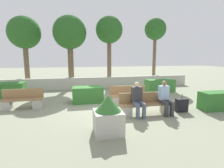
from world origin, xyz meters
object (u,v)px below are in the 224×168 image
Objects in this scene: person_seated_woman at (138,98)px; tree_center_left at (70,34)px; bench_front at (146,106)px; person_seated_man at (165,96)px; tree_leftmost at (24,34)px; tree_center_right at (109,31)px; suitcase at (181,105)px; planter_corner_left at (108,115)px; tree_rightmost at (155,31)px; bench_right_side at (22,101)px; bench_left_side at (129,97)px.

person_seated_woman is 7.98m from tree_center_left.
person_seated_man is (0.70, -0.14, 0.38)m from bench_front.
tree_leftmost is 0.95× the size of tree_center_right.
bench_front reaches higher than suitcase.
tree_rightmost is (5.58, 8.66, 3.73)m from planter_corner_left.
planter_corner_left is at bearing -82.22° from tree_center_left.
person_seated_man is 1.12m from person_seated_woman.
person_seated_woman is at bearing -160.88° from bench_front.
tree_center_right reaches higher than planter_corner_left.
tree_center_right is (4.92, 5.34, 3.80)m from bench_right_side.
bench_right_side is 0.34× the size of tree_leftmost.
person_seated_man reaches higher than bench_left_side.
person_seated_woman is 0.26× the size of tree_leftmost.
tree_rightmost is at bearing 67.41° from person_seated_man.
suitcase is at bearing 22.25° from planter_corner_left.
tree_leftmost is 0.98× the size of tree_center_left.
tree_center_right is at bearing 77.71° from bench_left_side.
tree_leftmost is 5.93m from tree_center_right.
planter_corner_left reaches higher than suitcase.
suitcase is (1.52, -0.04, -0.06)m from bench_front.
bench_left_side is at bearing -62.08° from tree_center_left.
tree_rightmost is at bearing 0.71° from tree_leftmost.
bench_left_side is at bearing -125.26° from tree_rightmost.
suitcase is (0.82, 0.10, -0.44)m from person_seated_man.
person_seated_man is at bearing 26.63° from planter_corner_left.
bench_left_side is (-0.19, 1.64, -0.01)m from bench_front.
person_seated_woman is 1.98m from suitcase.
person_seated_woman is at bearing -70.16° from tree_center_left.
bench_front is 1.87× the size of planter_corner_left.
bench_front is 1.26× the size of bench_right_side.
person_seated_woman reaches higher than bench_left_side.
bench_right_side is at bearing -79.31° from tree_leftmost.
bench_left_side is at bearing 135.49° from suitcase.
tree_leftmost is at bearing 132.35° from person_seated_man.
planter_corner_left is at bearing -48.48° from bench_right_side.
bench_front is 1.65m from bench_left_side.
bench_right_side is 2.28× the size of suitcase.
bench_left_side is 6.70m from tree_center_right.
tree_rightmost is at bearing 57.20° from planter_corner_left.
tree_leftmost is at bearing 125.76° from bench_left_side.
tree_center_left is (-2.91, 6.77, 3.48)m from bench_front.
tree_center_left reaches higher than person_seated_woman.
planter_corner_left is 1.54× the size of suitcase.
tree_rightmost is at bearing 1.52° from tree_center_right.
bench_front is 0.43× the size of tree_leftmost.
bench_right_side is at bearing 160.77° from person_seated_man.
person_seated_woman reaches higher than bench_right_side.
planter_corner_left is at bearing -142.16° from bench_front.
person_seated_man is 0.26× the size of tree_leftmost.
bench_left_side is 0.34× the size of tree_center_right.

